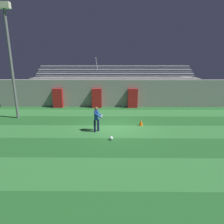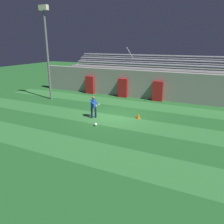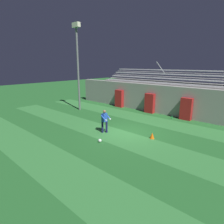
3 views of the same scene
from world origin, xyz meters
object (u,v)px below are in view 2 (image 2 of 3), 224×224
object	(u,v)px
floodlight_pole	(47,43)
water_bottle	(146,100)
padding_pillar_gate_right	(158,91)
padding_pillar_far_left	(90,85)
traffic_cone	(138,116)
padding_pillar_gate_left	(123,88)
goalkeeper	(94,106)
soccer_ball	(96,124)

from	to	relation	value
floodlight_pole	water_bottle	distance (m)	10.90
padding_pillar_gate_right	padding_pillar_far_left	xyz separation A→B (m)	(-7.64, 0.00, 0.00)
floodlight_pole	traffic_cone	size ratio (longest dim) A/B	20.68
water_bottle	traffic_cone	bearing A→B (deg)	-78.54
padding_pillar_gate_left	padding_pillar_gate_right	xyz separation A→B (m)	(3.66, 0.00, 0.00)
goalkeeper	traffic_cone	size ratio (longest dim) A/B	3.98
padding_pillar_gate_left	goalkeeper	bearing A→B (deg)	-84.98
padding_pillar_far_left	floodlight_pole	distance (m)	6.36
padding_pillar_far_left	water_bottle	world-z (taller)	padding_pillar_far_left
traffic_cone	padding_pillar_far_left	bearing A→B (deg)	142.97
padding_pillar_gate_right	traffic_cone	xyz separation A→B (m)	(0.07, -5.81, -0.76)
water_bottle	padding_pillar_gate_right	bearing A→B (deg)	25.74
padding_pillar_far_left	goalkeeper	xyz separation A→B (m)	(4.61, -7.11, -0.02)
floodlight_pole	goalkeeper	world-z (taller)	floodlight_pole
traffic_cone	water_bottle	bearing A→B (deg)	101.46
padding_pillar_far_left	floodlight_pole	xyz separation A→B (m)	(-2.24, -3.94, 4.46)
padding_pillar_gate_left	water_bottle	bearing A→B (deg)	-10.47
padding_pillar_gate_left	padding_pillar_gate_right	bearing A→B (deg)	0.00
padding_pillar_gate_right	goalkeeper	bearing A→B (deg)	-113.11
soccer_ball	traffic_cone	size ratio (longest dim) A/B	0.52
padding_pillar_gate_left	soccer_ball	xyz separation A→B (m)	(1.60, -8.55, -0.86)
padding_pillar_gate_left	padding_pillar_far_left	bearing A→B (deg)	180.00
goalkeeper	floodlight_pole	bearing A→B (deg)	155.12
traffic_cone	water_bottle	distance (m)	5.43
padding_pillar_far_left	floodlight_pole	bearing A→B (deg)	-119.70
padding_pillar_gate_right	floodlight_pole	distance (m)	11.54
padding_pillar_gate_left	padding_pillar_gate_right	world-z (taller)	same
goalkeeper	water_bottle	xyz separation A→B (m)	(2.02, 6.62, -0.83)
goalkeeper	water_bottle	distance (m)	6.97
soccer_ball	traffic_cone	world-z (taller)	traffic_cone
goalkeeper	padding_pillar_gate_right	bearing A→B (deg)	66.89
goalkeeper	traffic_cone	distance (m)	3.44
padding_pillar_gate_right	water_bottle	bearing A→B (deg)	-154.26
padding_pillar_gate_left	water_bottle	distance (m)	2.82
goalkeeper	padding_pillar_gate_left	bearing A→B (deg)	95.02
padding_pillar_gate_left	traffic_cone	size ratio (longest dim) A/B	4.62
padding_pillar_gate_right	floodlight_pole	size ratio (longest dim) A/B	0.22
traffic_cone	floodlight_pole	bearing A→B (deg)	169.31
padding_pillar_gate_left	soccer_ball	size ratio (longest dim) A/B	8.83
padding_pillar_gate_right	floodlight_pole	xyz separation A→B (m)	(-9.89, -3.94, 4.46)
padding_pillar_gate_left	goalkeeper	distance (m)	7.14
padding_pillar_gate_right	traffic_cone	distance (m)	5.86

